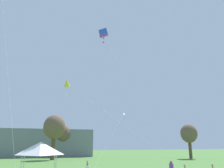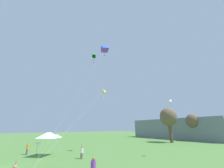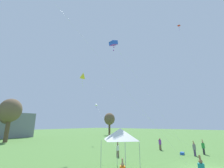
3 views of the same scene
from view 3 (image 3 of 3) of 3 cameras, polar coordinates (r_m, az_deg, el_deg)
tree_far_centre at (r=51.92m, az=-35.42°, el=-10.10°), size 4.08×4.08×8.23m
tree_far_left at (r=56.56m, az=-0.97°, el=-13.25°), size 3.90×3.90×7.87m
tree_far_right at (r=41.80m, az=-34.23°, el=-8.42°), size 4.74×4.74×9.57m
festival_tent at (r=14.36m, az=3.22°, el=-18.55°), size 2.73×2.73×3.48m
cooler_box at (r=23.35m, az=25.19°, el=-22.82°), size 0.64×0.44×0.31m
person_purple_shirt at (r=25.94m, az=17.84°, el=-20.82°), size 0.41×0.41×1.72m
person_green_shirt at (r=24.60m, az=31.44°, el=-19.82°), size 0.39×0.39×1.88m
person_grey_shirt at (r=22.96m, az=28.87°, el=-20.71°), size 0.37×0.37×1.83m
person_white_shirt at (r=20.20m, az=2.18°, el=-23.61°), size 0.35×0.35×1.72m
kite_white_diamond_0 at (r=33.11m, az=-6.04°, el=-7.74°), size 8.15×11.62×8.44m
kite_blue_box_1 at (r=26.33m, az=0.54°, el=15.19°), size 4.55×9.83×17.70m
kite_yellow_diamond_3 at (r=22.59m, az=-10.99°, el=3.13°), size 10.47×13.59×11.39m
kite_red_delta_4 at (r=41.05m, az=24.33°, el=19.05°), size 10.35×6.31×26.79m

